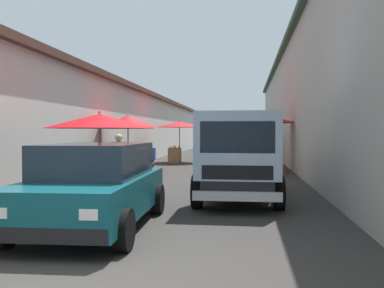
{
  "coord_description": "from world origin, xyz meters",
  "views": [
    {
      "loc": [
        -4.0,
        -1.91,
        1.64
      ],
      "look_at": [
        11.95,
        0.22,
        1.21
      ],
      "focal_mm": 38.5,
      "sensor_mm": 36.0,
      "label": 1
    }
  ],
  "objects_px": {
    "fruit_stall_far_left": "(128,127)",
    "fruit_stall_near_right": "(250,130)",
    "vendor_in_shade": "(119,158)",
    "plastic_stool": "(282,168)",
    "delivery_truck": "(238,159)",
    "fruit_stall_far_right": "(179,129)",
    "vendor_by_crates": "(230,147)",
    "fruit_stall_near_left": "(264,126)",
    "hatchback_car": "(95,185)",
    "parked_scooter": "(150,160)",
    "fruit_stall_mid_lane": "(99,130)"
  },
  "relations": [
    {
      "from": "hatchback_car",
      "to": "delivery_truck",
      "type": "height_order",
      "value": "delivery_truck"
    },
    {
      "from": "fruit_stall_near_right",
      "to": "vendor_in_shade",
      "type": "height_order",
      "value": "fruit_stall_near_right"
    },
    {
      "from": "fruit_stall_far_right",
      "to": "vendor_by_crates",
      "type": "height_order",
      "value": "fruit_stall_far_right"
    },
    {
      "from": "fruit_stall_far_right",
      "to": "delivery_truck",
      "type": "relative_size",
      "value": 0.56
    },
    {
      "from": "hatchback_car",
      "to": "fruit_stall_far_right",
      "type": "bearing_deg",
      "value": 4.14
    },
    {
      "from": "fruit_stall_near_left",
      "to": "delivery_truck",
      "type": "bearing_deg",
      "value": 173.7
    },
    {
      "from": "fruit_stall_near_left",
      "to": "fruit_stall_far_right",
      "type": "height_order",
      "value": "fruit_stall_near_left"
    },
    {
      "from": "hatchback_car",
      "to": "delivery_truck",
      "type": "bearing_deg",
      "value": -40.83
    },
    {
      "from": "fruit_stall_far_left",
      "to": "fruit_stall_near_right",
      "type": "xyz_separation_m",
      "value": [
        8.05,
        -4.83,
        -0.06
      ]
    },
    {
      "from": "fruit_stall_near_left",
      "to": "fruit_stall_far_right",
      "type": "distance_m",
      "value": 6.22
    },
    {
      "from": "delivery_truck",
      "to": "fruit_stall_far_left",
      "type": "bearing_deg",
      "value": 35.78
    },
    {
      "from": "vendor_in_shade",
      "to": "plastic_stool",
      "type": "distance_m",
      "value": 6.72
    },
    {
      "from": "delivery_truck",
      "to": "vendor_by_crates",
      "type": "height_order",
      "value": "delivery_truck"
    },
    {
      "from": "vendor_in_shade",
      "to": "fruit_stall_near_right",
      "type": "bearing_deg",
      "value": -17.08
    },
    {
      "from": "fruit_stall_far_left",
      "to": "fruit_stall_near_left",
      "type": "bearing_deg",
      "value": -66.3
    },
    {
      "from": "plastic_stool",
      "to": "fruit_stall_far_right",
      "type": "bearing_deg",
      "value": 37.64
    },
    {
      "from": "fruit_stall_far_left",
      "to": "vendor_in_shade",
      "type": "distance_m",
      "value": 4.6
    },
    {
      "from": "hatchback_car",
      "to": "delivery_truck",
      "type": "distance_m",
      "value": 3.67
    },
    {
      "from": "fruit_stall_mid_lane",
      "to": "vendor_in_shade",
      "type": "height_order",
      "value": "fruit_stall_mid_lane"
    },
    {
      "from": "vendor_by_crates",
      "to": "vendor_in_shade",
      "type": "xyz_separation_m",
      "value": [
        -9.56,
        2.75,
        -0.01
      ]
    },
    {
      "from": "hatchback_car",
      "to": "plastic_stool",
      "type": "height_order",
      "value": "hatchback_car"
    },
    {
      "from": "hatchback_car",
      "to": "vendor_by_crates",
      "type": "bearing_deg",
      "value": -6.99
    },
    {
      "from": "hatchback_car",
      "to": "fruit_stall_near_left",
      "type": "bearing_deg",
      "value": -16.47
    },
    {
      "from": "fruit_stall_mid_lane",
      "to": "hatchback_car",
      "type": "height_order",
      "value": "fruit_stall_mid_lane"
    },
    {
      "from": "plastic_stool",
      "to": "vendor_by_crates",
      "type": "bearing_deg",
      "value": 23.46
    },
    {
      "from": "delivery_truck",
      "to": "plastic_stool",
      "type": "distance_m",
      "value": 6.51
    },
    {
      "from": "parked_scooter",
      "to": "plastic_stool",
      "type": "distance_m",
      "value": 6.0
    },
    {
      "from": "fruit_stall_near_right",
      "to": "vendor_by_crates",
      "type": "distance_m",
      "value": 3.19
    },
    {
      "from": "vendor_by_crates",
      "to": "parked_scooter",
      "type": "distance_m",
      "value": 4.55
    },
    {
      "from": "fruit_stall_far_left",
      "to": "parked_scooter",
      "type": "relative_size",
      "value": 1.42
    },
    {
      "from": "vendor_by_crates",
      "to": "vendor_in_shade",
      "type": "bearing_deg",
      "value": 163.96
    },
    {
      "from": "fruit_stall_near_left",
      "to": "plastic_stool",
      "type": "distance_m",
      "value": 2.8
    },
    {
      "from": "hatchback_car",
      "to": "fruit_stall_near_right",
      "type": "bearing_deg",
      "value": -9.37
    },
    {
      "from": "fruit_stall_far_left",
      "to": "vendor_by_crates",
      "type": "bearing_deg",
      "value": -35.99
    },
    {
      "from": "fruit_stall_near_right",
      "to": "fruit_stall_far_left",
      "type": "bearing_deg",
      "value": 149.03
    },
    {
      "from": "parked_scooter",
      "to": "plastic_stool",
      "type": "height_order",
      "value": "parked_scooter"
    },
    {
      "from": "fruit_stall_far_left",
      "to": "fruit_stall_near_right",
      "type": "bearing_deg",
      "value": -30.97
    },
    {
      "from": "fruit_stall_near_right",
      "to": "delivery_truck",
      "type": "relative_size",
      "value": 0.55
    },
    {
      "from": "fruit_stall_far_left",
      "to": "vendor_in_shade",
      "type": "xyz_separation_m",
      "value": [
        -4.38,
        -1.01,
        -0.95
      ]
    },
    {
      "from": "fruit_stall_near_left",
      "to": "parked_scooter",
      "type": "bearing_deg",
      "value": 91.24
    },
    {
      "from": "fruit_stall_far_right",
      "to": "fruit_stall_near_right",
      "type": "relative_size",
      "value": 1.02
    },
    {
      "from": "fruit_stall_far_left",
      "to": "fruit_stall_far_right",
      "type": "bearing_deg",
      "value": -7.71
    },
    {
      "from": "fruit_stall_far_right",
      "to": "vendor_in_shade",
      "type": "distance_m",
      "value": 11.1
    },
    {
      "from": "fruit_stall_far_left",
      "to": "fruit_stall_near_right",
      "type": "height_order",
      "value": "fruit_stall_far_left"
    },
    {
      "from": "fruit_stall_far_right",
      "to": "hatchback_car",
      "type": "relative_size",
      "value": 0.7
    },
    {
      "from": "fruit_stall_near_left",
      "to": "fruit_stall_mid_lane",
      "type": "distance_m",
      "value": 9.86
    },
    {
      "from": "fruit_stall_near_right",
      "to": "parked_scooter",
      "type": "relative_size",
      "value": 1.61
    },
    {
      "from": "fruit_stall_far_right",
      "to": "delivery_truck",
      "type": "height_order",
      "value": "fruit_stall_far_right"
    },
    {
      "from": "fruit_stall_near_left",
      "to": "vendor_by_crates",
      "type": "height_order",
      "value": "fruit_stall_near_left"
    },
    {
      "from": "fruit_stall_near_left",
      "to": "fruit_stall_far_left",
      "type": "relative_size",
      "value": 1.2
    }
  ]
}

